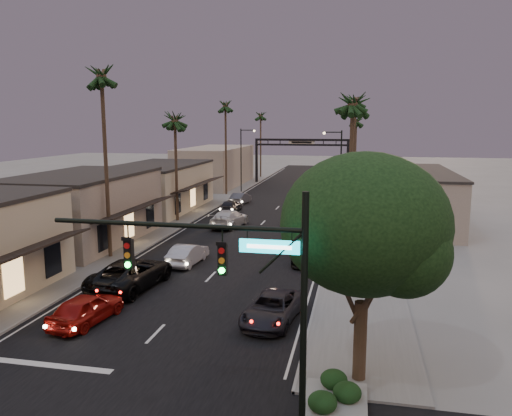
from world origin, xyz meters
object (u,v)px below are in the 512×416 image
at_px(palm_far, 261,113).
at_px(oncoming_silver, 188,254).
at_px(palm_lb, 101,71).
at_px(oncoming_pickup, 132,273).
at_px(streetlight_right, 338,164).
at_px(palm_lc, 175,116).
at_px(palm_ld, 225,103).
at_px(curbside_black, 314,251).
at_px(traffic_signal, 244,275).
at_px(streetlight_left, 243,155).
at_px(corner_tree, 366,230).
at_px(palm_ra, 353,98).
at_px(arch, 301,150).
at_px(oncoming_red, 86,308).
at_px(palm_rc, 356,118).
at_px(palm_rb, 356,98).
at_px(curbside_near, 272,308).

distance_m(palm_far, oncoming_silver, 57.77).
relative_size(palm_lb, oncoming_pickup, 2.37).
bearing_deg(palm_lb, streetlight_right, 55.99).
bearing_deg(oncoming_silver, palm_lc, -62.53).
xyz_separation_m(palm_ld, curbside_black, (14.80, -31.05, -11.61)).
bearing_deg(traffic_signal, streetlight_left, 103.14).
xyz_separation_m(palm_far, oncoming_pickup, (4.26, -61.97, -10.55)).
distance_m(corner_tree, oncoming_silver, 19.18).
bearing_deg(oncoming_silver, traffic_signal, 119.23).
bearing_deg(palm_lb, palm_ra, 6.63).
relative_size(corner_tree, streetlight_left, 0.98).
relative_size(arch, oncoming_red, 3.42).
height_order(arch, oncoming_pickup, arch).
height_order(palm_ra, oncoming_red, palm_ra).
relative_size(palm_rc, palm_far, 0.92).
bearing_deg(corner_tree, palm_rc, 90.89).
xyz_separation_m(palm_lc, oncoming_silver, (6.17, -14.47, -9.75)).
bearing_deg(curbside_black, oncoming_silver, -157.08).
height_order(streetlight_right, oncoming_pickup, streetlight_right).
distance_m(streetlight_right, oncoming_pickup, 31.29).
bearing_deg(oncoming_red, palm_rc, -95.41).
distance_m(palm_rb, curbside_near, 33.71).
relative_size(palm_ra, oncoming_red, 2.97).
bearing_deg(palm_rb, traffic_signal, -94.16).
relative_size(streetlight_left, oncoming_silver, 2.05).
distance_m(streetlight_left, palm_lb, 36.93).
xyz_separation_m(streetlight_left, palm_lc, (-1.68, -22.00, 5.14)).
height_order(streetlight_left, palm_lc, palm_lc).
bearing_deg(palm_rb, palm_lb, -128.02).
relative_size(oncoming_silver, curbside_black, 0.79).
relative_size(palm_lc, palm_rc, 1.00).
height_order(palm_lc, palm_rc, same).
height_order(traffic_signal, curbside_black, traffic_signal).
bearing_deg(palm_lc, oncoming_pickup, -77.15).
bearing_deg(palm_ra, palm_lb, -173.37).
bearing_deg(palm_lc, palm_ld, 90.00).
bearing_deg(palm_rb, streetlight_right, 149.24).
bearing_deg(oncoming_red, traffic_signal, 153.31).
bearing_deg(curbside_black, palm_lc, 148.12).
xyz_separation_m(palm_ra, oncoming_silver, (-11.03, -2.47, -10.72)).
relative_size(streetlight_left, oncoming_pickup, 1.41).
distance_m(palm_ra, palm_far, 56.58).
height_order(arch, palm_rc, palm_rc).
relative_size(arch, curbside_black, 2.72).
height_order(palm_lb, palm_ld, palm_lb).
xyz_separation_m(corner_tree, arch, (-9.48, 62.55, -0.45)).
relative_size(arch, curbside_near, 3.07).
xyz_separation_m(palm_lb, palm_rc, (17.20, 42.00, -2.92)).
bearing_deg(palm_far, arch, -43.95).
bearing_deg(oncoming_red, oncoming_pickup, -80.33).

